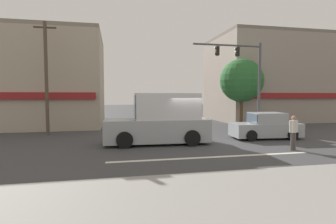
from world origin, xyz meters
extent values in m
plane|color=#3D3D3F|center=(0.00, 0.00, 0.00)|extent=(120.00, 120.00, 0.00)
cube|color=silver|center=(0.00, -3.50, 0.00)|extent=(9.00, 0.24, 0.01)
cube|color=gray|center=(0.00, -8.50, 0.08)|extent=(40.00, 5.00, 0.16)
cube|color=tan|center=(-11.19, 10.79, 3.80)|extent=(12.10, 9.04, 7.61)
cube|color=maroon|center=(-11.19, 6.17, 2.60)|extent=(11.50, 0.24, 0.50)
cube|color=gray|center=(-11.19, 10.79, 7.76)|extent=(12.10, 9.04, 0.30)
cube|color=gray|center=(11.67, 11.61, 4.23)|extent=(10.62, 8.57, 8.46)
cube|color=maroon|center=(11.67, 7.22, 2.60)|extent=(10.09, 0.24, 0.50)
cube|color=slate|center=(11.67, 11.61, 8.61)|extent=(10.62, 8.57, 0.30)
cylinder|color=#4C3823|center=(6.39, 6.46, 1.26)|extent=(0.32, 0.32, 2.53)
sphere|color=#28602D|center=(6.39, 6.46, 3.89)|extent=(3.63, 3.63, 3.63)
cylinder|color=brown|center=(-8.50, 4.83, 3.74)|extent=(0.22, 0.22, 7.48)
cube|color=#473828|center=(-8.50, 4.83, 7.08)|extent=(1.40, 0.12, 0.10)
cylinder|color=brown|center=(7.96, 9.79, 4.34)|extent=(0.22, 0.22, 8.67)
cube|color=#473828|center=(7.96, 9.79, 8.27)|extent=(1.40, 0.12, 0.10)
cylinder|color=#47474C|center=(5.69, 2.52, 3.10)|extent=(0.18, 0.18, 6.20)
cylinder|color=#47474C|center=(3.29, 2.48, 5.95)|extent=(4.80, 0.20, 0.12)
cube|color=black|center=(4.01, 2.49, 5.55)|extent=(0.20, 0.24, 0.60)
sphere|color=black|center=(3.89, 2.49, 5.73)|extent=(0.12, 0.12, 0.12)
sphere|color=orange|center=(3.89, 2.49, 5.55)|extent=(0.12, 0.12, 0.12)
sphere|color=black|center=(3.89, 2.49, 5.37)|extent=(0.12, 0.12, 0.12)
cube|color=black|center=(2.57, 2.47, 5.55)|extent=(0.20, 0.24, 0.60)
sphere|color=black|center=(2.45, 2.47, 5.73)|extent=(0.12, 0.12, 0.12)
sphere|color=orange|center=(2.45, 2.47, 5.55)|extent=(0.12, 0.12, 0.12)
sphere|color=black|center=(2.45, 2.47, 5.37)|extent=(0.12, 0.12, 0.12)
cube|color=silver|center=(0.96, 8.47, 0.54)|extent=(1.86, 4.16, 0.80)
cube|color=silver|center=(0.96, 8.57, 1.26)|extent=(1.63, 1.96, 0.64)
cube|color=#475666|center=(0.92, 7.60, 1.26)|extent=(1.44, 0.12, 0.54)
cylinder|color=black|center=(1.75, 7.17, 0.32)|extent=(0.21, 0.65, 0.64)
cylinder|color=black|center=(0.06, 7.23, 0.32)|extent=(0.21, 0.65, 0.64)
cylinder|color=black|center=(1.85, 9.71, 0.32)|extent=(0.21, 0.65, 0.64)
cylinder|color=black|center=(0.16, 9.77, 0.32)|extent=(0.21, 0.65, 0.64)
cube|color=#999EA3|center=(-1.87, 0.09, 0.75)|extent=(5.67, 2.20, 1.20)
cube|color=silver|center=(-1.32, 0.07, 2.05)|extent=(3.46, 2.02, 1.40)
cube|color=#475666|center=(-3.04, 0.13, 2.05)|extent=(0.12, 1.75, 1.19)
cylinder|color=black|center=(-3.64, -0.85, 0.42)|extent=(0.85, 0.27, 0.84)
cylinder|color=black|center=(-3.57, 1.15, 0.42)|extent=(0.85, 0.27, 0.84)
cylinder|color=black|center=(-0.17, -0.97, 0.42)|extent=(0.85, 0.27, 0.84)
cylinder|color=black|center=(-0.10, 1.03, 0.42)|extent=(0.85, 0.27, 0.84)
cube|color=#999EA3|center=(4.92, 0.47, 0.54)|extent=(4.21, 1.99, 0.80)
cube|color=#999EA3|center=(5.02, 0.46, 1.26)|extent=(2.01, 1.69, 0.64)
cube|color=#475666|center=(4.06, 0.53, 1.26)|extent=(0.16, 1.44, 0.54)
cylinder|color=black|center=(3.60, -0.29, 0.32)|extent=(0.65, 0.23, 0.64)
cylinder|color=black|center=(3.72, 1.41, 0.32)|extent=(0.65, 0.23, 0.64)
cylinder|color=black|center=(6.13, -0.47, 0.32)|extent=(0.65, 0.23, 0.64)
cylinder|color=black|center=(6.25, 1.22, 0.32)|extent=(0.65, 0.23, 0.64)
cylinder|color=#4C4742|center=(4.36, -2.91, 0.43)|extent=(0.14, 0.14, 0.86)
cylinder|color=#4C4742|center=(4.19, -2.97, 0.43)|extent=(0.14, 0.14, 0.86)
cube|color=beige|center=(4.28, -2.94, 1.15)|extent=(0.41, 0.32, 0.58)
sphere|color=#9E7051|center=(4.28, -2.94, 1.56)|extent=(0.22, 0.22, 0.22)
cylinder|color=beige|center=(4.51, -2.87, 1.15)|extent=(0.09, 0.09, 0.56)
cylinder|color=beige|center=(4.05, -3.01, 1.15)|extent=(0.09, 0.09, 0.56)
camera|label=1|loc=(-4.15, -13.91, 2.64)|focal=28.00mm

